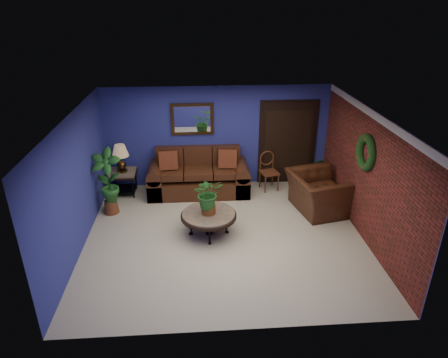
{
  "coord_description": "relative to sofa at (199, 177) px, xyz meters",
  "views": [
    {
      "loc": [
        -0.51,
        -6.81,
        4.42
      ],
      "look_at": [
        0.02,
        0.55,
        1.01
      ],
      "focal_mm": 32.0,
      "sensor_mm": 36.0,
      "label": 1
    }
  ],
  "objects": [
    {
      "name": "table_lamp",
      "position": [
        -1.81,
        -0.04,
        0.65
      ],
      "size": [
        0.39,
        0.39,
        0.65
      ],
      "color": "#462D12",
      "rests_on": "end_table"
    },
    {
      "name": "wall_right_brick",
      "position": [
        3.24,
        -2.09,
        0.89
      ],
      "size": [
        0.04,
        5.0,
        2.5
      ],
      "primitive_type": "cube",
      "color": "maroon",
      "rests_on": "ground"
    },
    {
      "name": "crown_molding",
      "position": [
        3.21,
        -2.09,
        2.07
      ],
      "size": [
        0.03,
        5.0,
        0.14
      ],
      "primitive_type": "cube",
      "color": "white",
      "rests_on": "wall_right_brick"
    },
    {
      "name": "end_table",
      "position": [
        -1.81,
        -0.04,
        0.09
      ],
      "size": [
        0.64,
        0.64,
        0.59
      ],
      "color": "#504A46",
      "rests_on": "ground"
    },
    {
      "name": "wall_back",
      "position": [
        0.49,
        0.41,
        0.89
      ],
      "size": [
        5.5,
        0.04,
        2.5
      ],
      "primitive_type": "cube",
      "color": "navy",
      "rests_on": "ground"
    },
    {
      "name": "floor",
      "position": [
        0.49,
        -2.09,
        -0.36
      ],
      "size": [
        5.5,
        5.5,
        0.0
      ],
      "primitive_type": "plane",
      "color": "#C1B5A0",
      "rests_on": "ground"
    },
    {
      "name": "ceiling",
      "position": [
        0.49,
        -2.09,
        2.14
      ],
      "size": [
        5.5,
        5.0,
        0.02
      ],
      "primitive_type": "cube",
      "color": "silver",
      "rests_on": "wall_back"
    },
    {
      "name": "coffee_plant",
      "position": [
        0.17,
        -1.99,
        0.54
      ],
      "size": [
        0.62,
        0.56,
        0.76
      ],
      "color": "brown",
      "rests_on": "coffee_table"
    },
    {
      "name": "wall_mirror",
      "position": [
        -0.11,
        0.37,
        1.36
      ],
      "size": [
        1.02,
        0.06,
        0.77
      ],
      "primitive_type": "cube",
      "color": "#462D12",
      "rests_on": "wall_back"
    },
    {
      "name": "floor_plant",
      "position": [
        2.84,
        -0.14,
        0.08
      ],
      "size": [
        0.39,
        0.32,
        0.84
      ],
      "color": "brown",
      "rests_on": "ground"
    },
    {
      "name": "closet_door",
      "position": [
        2.24,
        0.38,
        0.69
      ],
      "size": [
        1.44,
        0.06,
        2.18
      ],
      "primitive_type": "cube",
      "color": "black",
      "rests_on": "wall_back"
    },
    {
      "name": "sofa",
      "position": [
        0.0,
        0.0,
        0.0
      ],
      "size": [
        2.42,
        1.04,
        1.09
      ],
      "color": "#442113",
      "rests_on": "ground"
    },
    {
      "name": "tall_plant",
      "position": [
        -1.96,
        -0.96,
        0.45
      ],
      "size": [
        0.72,
        0.55,
        1.5
      ],
      "color": "brown",
      "rests_on": "ground"
    },
    {
      "name": "wreath",
      "position": [
        3.18,
        -2.04,
        1.34
      ],
      "size": [
        0.16,
        0.72,
        0.72
      ],
      "primitive_type": "torus",
      "rotation": [
        0.0,
        1.57,
        0.0
      ],
      "color": "black",
      "rests_on": "wall_right_brick"
    },
    {
      "name": "coffee_table",
      "position": [
        0.17,
        -1.99,
        0.07
      ],
      "size": [
        1.12,
        1.12,
        0.48
      ],
      "rotation": [
        0.0,
        0.0,
        0.12
      ],
      "color": "#504A46",
      "rests_on": "ground"
    },
    {
      "name": "wall_left",
      "position": [
        -2.26,
        -2.09,
        0.89
      ],
      "size": [
        0.04,
        5.0,
        2.5
      ],
      "primitive_type": "cube",
      "color": "navy",
      "rests_on": "ground"
    },
    {
      "name": "armchair",
      "position": [
        2.64,
        -1.16,
        0.07
      ],
      "size": [
        1.39,
        1.52,
        0.85
      ],
      "primitive_type": "imported",
      "rotation": [
        0.0,
        0.0,
        1.78
      ],
      "color": "#442113",
      "rests_on": "ground"
    },
    {
      "name": "side_chair",
      "position": [
        1.72,
        0.03,
        0.18
      ],
      "size": [
        0.49,
        0.49,
        0.95
      ],
      "rotation": [
        0.0,
        0.0,
        0.24
      ],
      "color": "#5E2E1A",
      "rests_on": "ground"
    }
  ]
}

